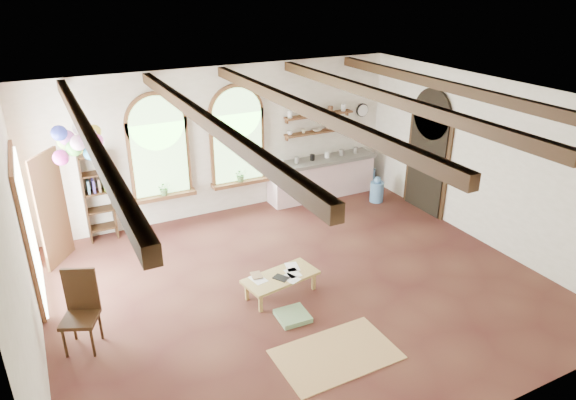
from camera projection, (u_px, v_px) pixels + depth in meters
floor at (299, 285)px, 8.79m from camera, size 8.00×8.00×0.00m
ceiling_beams at (301, 107)px, 7.55m from camera, size 6.20×6.80×0.18m
window_left at (159, 150)px, 10.35m from camera, size 1.30×0.28×2.20m
window_right at (237, 139)px, 11.06m from camera, size 1.30×0.28×2.20m
left_doorway at (28, 231)px, 8.16m from camera, size 0.10×1.90×2.50m
right_doorway at (427, 163)px, 11.22m from camera, size 0.10×1.30×2.40m
kitchen_counter at (321, 177)px, 12.17m from camera, size 2.68×0.62×0.94m
wall_shelf_lower at (319, 132)px, 11.88m from camera, size 1.70×0.24×0.04m
wall_shelf_upper at (319, 115)px, 11.72m from camera, size 1.70×0.24×0.04m
wall_clock at (363, 110)px, 12.32m from camera, size 0.32×0.04×0.32m
bookshelf at (98, 197)px, 10.02m from camera, size 0.53×0.32×1.80m
coffee_table at (281, 278)px, 8.43m from camera, size 1.32×0.76×0.35m
side_chair at (82, 327)px, 7.22m from camera, size 0.62×0.62×1.18m
floor_mat at (336, 354)px, 7.18m from camera, size 1.69×1.05×0.02m
floor_cushion at (293, 316)px, 7.94m from camera, size 0.49×0.49×0.08m
water_jug_a at (369, 177)px, 12.83m from camera, size 0.30×0.30×0.59m
water_jug_b at (377, 191)px, 11.96m from camera, size 0.32×0.32×0.62m
balloon_cluster at (79, 142)px, 8.51m from camera, size 0.86×0.91×1.16m
table_book at (251, 276)px, 8.38m from camera, size 0.20×0.26×0.02m
tablet at (281, 278)px, 8.34m from camera, size 0.27×0.29×0.01m
potted_plant_left at (164, 188)px, 10.58m from camera, size 0.27×0.23×0.30m
potted_plant_right at (241, 175)px, 11.28m from camera, size 0.27×0.23×0.30m
shelf_cup_a at (290, 133)px, 11.54m from camera, size 0.12×0.10×0.10m
shelf_cup_b at (304, 131)px, 11.69m from camera, size 0.10×0.10×0.09m
shelf_bowl_a at (317, 130)px, 11.84m from camera, size 0.22×0.22×0.05m
shelf_bowl_b at (330, 128)px, 11.99m from camera, size 0.20×0.20×0.06m
shelf_vase at (343, 123)px, 12.11m from camera, size 0.18×0.18×0.19m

